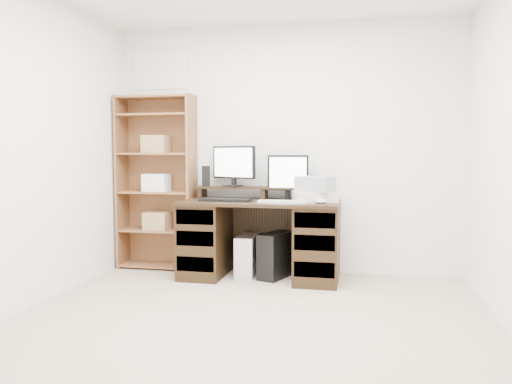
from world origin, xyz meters
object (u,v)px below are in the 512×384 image
(monitor_wide, at_px, (234,164))
(bookshelf, at_px, (157,181))
(printer, at_px, (315,197))
(desk, at_px, (260,238))
(monitor_small, at_px, (288,175))
(tower_silver, at_px, (247,256))
(tower_black, at_px, (276,255))

(monitor_wide, height_order, bookshelf, bookshelf)
(printer, bearing_deg, desk, 162.90)
(monitor_small, height_order, tower_silver, monitor_small)
(monitor_wide, relative_size, tower_black, 1.01)
(bookshelf, bearing_deg, monitor_wide, -1.72)
(bookshelf, bearing_deg, tower_black, -7.68)
(monitor_wide, distance_m, monitor_small, 0.57)
(monitor_small, bearing_deg, monitor_wide, 171.14)
(desk, xyz_separation_m, printer, (0.52, 0.00, 0.41))
(desk, relative_size, bookshelf, 0.83)
(monitor_wide, distance_m, tower_silver, 0.92)
(tower_black, xyz_separation_m, bookshelf, (-1.29, 0.17, 0.70))
(desk, bearing_deg, tower_silver, 161.10)
(printer, height_order, bookshelf, bookshelf)
(tower_black, bearing_deg, desk, -145.29)
(tower_black, bearing_deg, printer, 14.44)
(printer, relative_size, tower_black, 0.82)
(monitor_wide, height_order, printer, monitor_wide)
(tower_silver, bearing_deg, printer, -4.55)
(desk, distance_m, tower_silver, 0.24)
(tower_black, height_order, bookshelf, bookshelf)
(monitor_wide, bearing_deg, tower_black, 6.14)
(printer, bearing_deg, monitor_wide, 150.11)
(bookshelf, bearing_deg, desk, -10.55)
(monitor_small, bearing_deg, bookshelf, 172.00)
(printer, height_order, tower_silver, printer)
(monitor_small, xyz_separation_m, tower_silver, (-0.38, -0.11, -0.79))
(desk, height_order, bookshelf, bookshelf)
(desk, relative_size, tower_silver, 3.75)
(desk, bearing_deg, monitor_small, 32.94)
(desk, bearing_deg, bookshelf, 169.45)
(printer, height_order, tower_black, printer)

